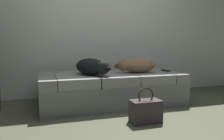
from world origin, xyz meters
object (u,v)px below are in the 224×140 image
object	(u,v)px
tv_remote	(166,70)
handbag	(146,111)
dog_tan	(136,65)
couch	(111,88)
dog_dark	(92,67)

from	to	relation	value
tv_remote	handbag	bearing A→B (deg)	-142.65
dog_tan	tv_remote	world-z (taller)	dog_tan
couch	tv_remote	distance (m)	0.88
dog_tan	tv_remote	distance (m)	0.51
dog_tan	tv_remote	size ratio (longest dim) A/B	4.13
couch	dog_tan	size ratio (longest dim) A/B	3.09
dog_dark	dog_tan	world-z (taller)	dog_dark
dog_dark	tv_remote	distance (m)	1.14
dog_dark	dog_tan	distance (m)	0.64
couch	dog_dark	xyz separation A→B (m)	(-0.29, -0.12, 0.33)
tv_remote	dog_dark	bearing A→B (deg)	173.15
couch	dog_tan	world-z (taller)	dog_tan
couch	tv_remote	size ratio (longest dim) A/B	12.78
couch	dog_dark	world-z (taller)	dog_dark
dog_dark	dog_tan	bearing A→B (deg)	5.43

